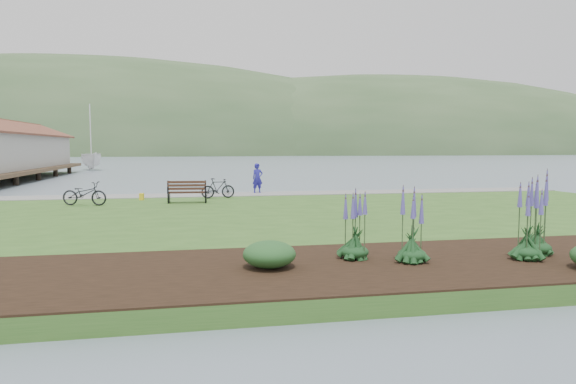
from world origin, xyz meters
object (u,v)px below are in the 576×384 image
object	(u,v)px
bicycle_a	(84,194)
sailboat	(92,170)
park_bench	(187,191)
person	(258,176)

from	to	relation	value
bicycle_a	sailboat	size ratio (longest dim) A/B	0.07
park_bench	bicycle_a	size ratio (longest dim) A/B	0.89
park_bench	person	distance (m)	5.69
person	bicycle_a	world-z (taller)	person
park_bench	person	size ratio (longest dim) A/B	0.91
person	bicycle_a	bearing A→B (deg)	-164.86
person	park_bench	bearing A→B (deg)	-144.69
bicycle_a	sailboat	distance (m)	45.00
person	sailboat	xyz separation A→B (m)	(-15.48, 40.00, -1.35)
park_bench	sailboat	xyz separation A→B (m)	(-11.73, 44.25, -0.92)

